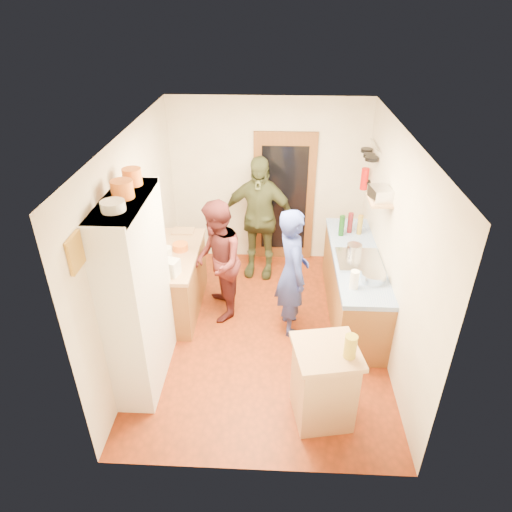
# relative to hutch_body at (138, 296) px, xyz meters

# --- Properties ---
(floor) EXTENTS (3.00, 4.00, 0.02)m
(floor) POSITION_rel_hutch_body_xyz_m (1.30, 0.80, -1.11)
(floor) COLOR maroon
(floor) RESTS_ON ground
(ceiling) EXTENTS (3.00, 4.00, 0.02)m
(ceiling) POSITION_rel_hutch_body_xyz_m (1.30, 0.80, 1.51)
(ceiling) COLOR silver
(ceiling) RESTS_ON ground
(wall_back) EXTENTS (3.00, 0.02, 2.60)m
(wall_back) POSITION_rel_hutch_body_xyz_m (1.30, 2.81, 0.20)
(wall_back) COLOR beige
(wall_back) RESTS_ON ground
(wall_front) EXTENTS (3.00, 0.02, 2.60)m
(wall_front) POSITION_rel_hutch_body_xyz_m (1.30, -1.21, 0.20)
(wall_front) COLOR beige
(wall_front) RESTS_ON ground
(wall_left) EXTENTS (0.02, 4.00, 2.60)m
(wall_left) POSITION_rel_hutch_body_xyz_m (-0.21, 0.80, 0.20)
(wall_left) COLOR beige
(wall_left) RESTS_ON ground
(wall_right) EXTENTS (0.02, 4.00, 2.60)m
(wall_right) POSITION_rel_hutch_body_xyz_m (2.81, 0.80, 0.20)
(wall_right) COLOR beige
(wall_right) RESTS_ON ground
(door_frame) EXTENTS (0.95, 0.06, 2.10)m
(door_frame) POSITION_rel_hutch_body_xyz_m (1.55, 2.77, -0.05)
(door_frame) COLOR brown
(door_frame) RESTS_ON ground
(door_glass) EXTENTS (0.70, 0.02, 1.70)m
(door_glass) POSITION_rel_hutch_body_xyz_m (1.55, 2.74, -0.05)
(door_glass) COLOR black
(door_glass) RESTS_ON door_frame
(hutch_body) EXTENTS (0.40, 1.20, 2.20)m
(hutch_body) POSITION_rel_hutch_body_xyz_m (0.00, 0.00, 0.00)
(hutch_body) COLOR silver
(hutch_body) RESTS_ON ground
(hutch_top_shelf) EXTENTS (0.40, 1.14, 0.04)m
(hutch_top_shelf) POSITION_rel_hutch_body_xyz_m (0.00, 0.00, 1.08)
(hutch_top_shelf) COLOR silver
(hutch_top_shelf) RESTS_ON hutch_body
(plate_stack) EXTENTS (0.22, 0.22, 0.09)m
(plate_stack) POSITION_rel_hutch_body_xyz_m (0.00, -0.26, 1.15)
(plate_stack) COLOR white
(plate_stack) RESTS_ON hutch_top_shelf
(orange_pot_a) EXTENTS (0.21, 0.21, 0.17)m
(orange_pot_a) POSITION_rel_hutch_body_xyz_m (0.00, 0.04, 1.18)
(orange_pot_a) COLOR orange
(orange_pot_a) RESTS_ON hutch_top_shelf
(orange_pot_b) EXTENTS (0.19, 0.19, 0.17)m
(orange_pot_b) POSITION_rel_hutch_body_xyz_m (0.00, 0.36, 1.18)
(orange_pot_b) COLOR orange
(orange_pot_b) RESTS_ON hutch_top_shelf
(left_counter_base) EXTENTS (0.60, 1.40, 0.85)m
(left_counter_base) POSITION_rel_hutch_body_xyz_m (0.10, 1.25, -0.68)
(left_counter_base) COLOR brown
(left_counter_base) RESTS_ON ground
(left_counter_top) EXTENTS (0.64, 1.44, 0.05)m
(left_counter_top) POSITION_rel_hutch_body_xyz_m (0.10, 1.25, -0.23)
(left_counter_top) COLOR tan
(left_counter_top) RESTS_ON left_counter_base
(toaster) EXTENTS (0.30, 0.24, 0.19)m
(toaster) POSITION_rel_hutch_body_xyz_m (0.15, 0.75, -0.10)
(toaster) COLOR white
(toaster) RESTS_ON left_counter_top
(kettle) EXTENTS (0.18, 0.18, 0.18)m
(kettle) POSITION_rel_hutch_body_xyz_m (0.05, 1.07, -0.11)
(kettle) COLOR white
(kettle) RESTS_ON left_counter_top
(orange_bowl) EXTENTS (0.22, 0.22, 0.09)m
(orange_bowl) POSITION_rel_hutch_body_xyz_m (0.18, 1.34, -0.15)
(orange_bowl) COLOR orange
(orange_bowl) RESTS_ON left_counter_top
(chopping_board) EXTENTS (0.30, 0.22, 0.02)m
(chopping_board) POSITION_rel_hutch_body_xyz_m (0.12, 1.86, -0.19)
(chopping_board) COLOR tan
(chopping_board) RESTS_ON left_counter_top
(right_counter_base) EXTENTS (0.60, 2.20, 0.84)m
(right_counter_base) POSITION_rel_hutch_body_xyz_m (2.50, 1.30, -0.68)
(right_counter_base) COLOR brown
(right_counter_base) RESTS_ON ground
(right_counter_top) EXTENTS (0.62, 2.22, 0.06)m
(right_counter_top) POSITION_rel_hutch_body_xyz_m (2.50, 1.30, -0.23)
(right_counter_top) COLOR #1648AD
(right_counter_top) RESTS_ON right_counter_base
(hob) EXTENTS (0.55, 0.58, 0.04)m
(hob) POSITION_rel_hutch_body_xyz_m (2.50, 1.15, -0.18)
(hob) COLOR silver
(hob) RESTS_ON right_counter_top
(pot_on_hob) EXTENTS (0.19, 0.19, 0.13)m
(pot_on_hob) POSITION_rel_hutch_body_xyz_m (2.45, 1.29, -0.10)
(pot_on_hob) COLOR silver
(pot_on_hob) RESTS_ON hob
(bottle_a) EXTENTS (0.10, 0.10, 0.30)m
(bottle_a) POSITION_rel_hutch_body_xyz_m (2.35, 1.86, -0.05)
(bottle_a) COLOR #143F14
(bottle_a) RESTS_ON right_counter_top
(bottle_b) EXTENTS (0.08, 0.08, 0.30)m
(bottle_b) POSITION_rel_hutch_body_xyz_m (2.48, 1.96, -0.05)
(bottle_b) COLOR #591419
(bottle_b) RESTS_ON right_counter_top
(bottle_c) EXTENTS (0.08, 0.08, 0.28)m
(bottle_c) POSITION_rel_hutch_body_xyz_m (2.61, 1.92, -0.06)
(bottle_c) COLOR olive
(bottle_c) RESTS_ON right_counter_top
(paper_towel) EXTENTS (0.12, 0.12, 0.23)m
(paper_towel) POSITION_rel_hutch_body_xyz_m (2.35, 0.55, -0.09)
(paper_towel) COLOR white
(paper_towel) RESTS_ON right_counter_top
(mixing_bowl) EXTENTS (0.35, 0.35, 0.11)m
(mixing_bowl) POSITION_rel_hutch_body_xyz_m (2.60, 0.71, -0.14)
(mixing_bowl) COLOR silver
(mixing_bowl) RESTS_ON right_counter_top
(island_base) EXTENTS (0.64, 0.64, 0.86)m
(island_base) POSITION_rel_hutch_body_xyz_m (1.96, -0.52, -0.67)
(island_base) COLOR tan
(island_base) RESTS_ON ground
(island_top) EXTENTS (0.72, 0.72, 0.05)m
(island_top) POSITION_rel_hutch_body_xyz_m (1.96, -0.52, -0.22)
(island_top) COLOR tan
(island_top) RESTS_ON island_base
(cutting_board) EXTENTS (0.39, 0.34, 0.02)m
(cutting_board) POSITION_rel_hutch_body_xyz_m (1.90, -0.48, -0.21)
(cutting_board) COLOR white
(cutting_board) RESTS_ON island_top
(oil_jar) EXTENTS (0.14, 0.14, 0.24)m
(oil_jar) POSITION_rel_hutch_body_xyz_m (2.15, -0.61, -0.07)
(oil_jar) COLOR #AD9E2D
(oil_jar) RESTS_ON island_top
(pan_rail) EXTENTS (0.02, 0.65, 0.02)m
(pan_rail) POSITION_rel_hutch_body_xyz_m (2.76, 2.33, 0.95)
(pan_rail) COLOR silver
(pan_rail) RESTS_ON wall_right
(pan_hang_a) EXTENTS (0.18, 0.18, 0.05)m
(pan_hang_a) POSITION_rel_hutch_body_xyz_m (2.70, 2.15, 0.82)
(pan_hang_a) COLOR black
(pan_hang_a) RESTS_ON pan_rail
(pan_hang_b) EXTENTS (0.16, 0.16, 0.05)m
(pan_hang_b) POSITION_rel_hutch_body_xyz_m (2.70, 2.35, 0.80)
(pan_hang_b) COLOR black
(pan_hang_b) RESTS_ON pan_rail
(pan_hang_c) EXTENTS (0.17, 0.17, 0.05)m
(pan_hang_c) POSITION_rel_hutch_body_xyz_m (2.70, 2.55, 0.81)
(pan_hang_c) COLOR black
(pan_hang_c) RESTS_ON pan_rail
(wall_shelf) EXTENTS (0.26, 0.42, 0.03)m
(wall_shelf) POSITION_rel_hutch_body_xyz_m (2.67, 1.25, 0.60)
(wall_shelf) COLOR tan
(wall_shelf) RESTS_ON wall_right
(radio) EXTENTS (0.27, 0.33, 0.15)m
(radio) POSITION_rel_hutch_body_xyz_m (2.67, 1.25, 0.69)
(radio) COLOR silver
(radio) RESTS_ON wall_shelf
(ext_bracket) EXTENTS (0.06, 0.10, 0.04)m
(ext_bracket) POSITION_rel_hutch_body_xyz_m (2.77, 2.50, 0.35)
(ext_bracket) COLOR black
(ext_bracket) RESTS_ON wall_right
(fire_extinguisher) EXTENTS (0.11, 0.11, 0.32)m
(fire_extinguisher) POSITION_rel_hutch_body_xyz_m (2.71, 2.50, 0.40)
(fire_extinguisher) COLOR red
(fire_extinguisher) RESTS_ON wall_right
(picture_frame) EXTENTS (0.03, 0.25, 0.30)m
(picture_frame) POSITION_rel_hutch_body_xyz_m (-0.18, -0.75, 0.95)
(picture_frame) COLOR gold
(picture_frame) RESTS_ON wall_left
(person_hob) EXTENTS (0.53, 0.70, 1.71)m
(person_hob) POSITION_rel_hutch_body_xyz_m (1.69, 0.90, -0.25)
(person_hob) COLOR navy
(person_hob) RESTS_ON ground
(person_left) EXTENTS (0.77, 0.91, 1.66)m
(person_left) POSITION_rel_hutch_body_xyz_m (0.71, 1.21, -0.27)
(person_left) COLOR #471A1C
(person_left) RESTS_ON ground
(person_back) EXTENTS (1.17, 0.63, 1.90)m
(person_back) POSITION_rel_hutch_body_xyz_m (1.19, 2.25, -0.15)
(person_back) COLOR #343920
(person_back) RESTS_ON ground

